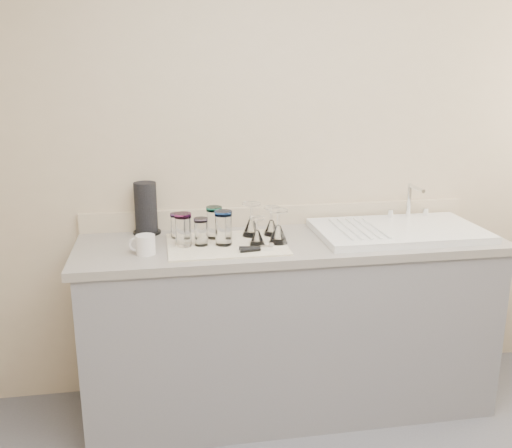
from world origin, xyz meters
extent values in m
cube|color=tan|center=(0.00, 1.50, 1.25)|extent=(3.50, 0.04, 2.50)
cube|color=slate|center=(0.00, 1.20, 0.43)|extent=(2.00, 0.60, 0.86)
cube|color=gray|center=(0.00, 1.20, 0.88)|extent=(2.06, 0.62, 0.04)
cube|color=white|center=(0.55, 1.20, 0.92)|extent=(0.82, 0.50, 0.03)
cylinder|color=silver|center=(0.69, 1.40, 1.03)|extent=(0.02, 0.02, 0.18)
cylinder|color=silver|center=(0.69, 1.32, 1.10)|extent=(0.02, 0.16, 0.02)
cylinder|color=silver|center=(0.59, 1.40, 0.96)|extent=(0.03, 0.03, 0.04)
cylinder|color=silver|center=(0.79, 1.40, 0.96)|extent=(0.03, 0.03, 0.04)
cube|color=white|center=(-0.32, 1.16, 0.90)|extent=(0.55, 0.42, 0.01)
cylinder|color=white|center=(-0.55, 1.30, 0.96)|extent=(0.06, 0.06, 0.11)
cylinder|color=#6835A3|center=(-0.55, 1.30, 1.02)|extent=(0.06, 0.06, 0.02)
cylinder|color=white|center=(-0.37, 1.27, 0.98)|extent=(0.07, 0.07, 0.14)
cylinder|color=#1A8379|center=(-0.37, 1.27, 1.05)|extent=(0.08, 0.08, 0.02)
cylinder|color=white|center=(-0.52, 1.16, 0.98)|extent=(0.07, 0.07, 0.14)
cylinder|color=#C62DA3|center=(-0.52, 1.16, 1.05)|extent=(0.08, 0.08, 0.02)
cylinder|color=white|center=(-0.44, 1.16, 0.96)|extent=(0.06, 0.06, 0.11)
cylinder|color=#9683C5|center=(-0.44, 1.16, 1.03)|extent=(0.07, 0.07, 0.02)
cylinder|color=white|center=(-0.34, 1.15, 0.98)|extent=(0.08, 0.08, 0.14)
cylinder|color=blue|center=(-0.34, 1.15, 1.06)|extent=(0.08, 0.08, 0.02)
cone|color=white|center=(-0.18, 1.27, 0.95)|extent=(0.09, 0.09, 0.09)
cylinder|color=white|center=(-0.18, 1.27, 1.03)|extent=(0.01, 0.01, 0.07)
cylinder|color=white|center=(-0.18, 1.27, 1.07)|extent=(0.09, 0.09, 0.01)
cone|color=white|center=(-0.08, 1.27, 0.95)|extent=(0.08, 0.08, 0.07)
cylinder|color=white|center=(-0.08, 1.27, 1.01)|extent=(0.01, 0.01, 0.06)
cylinder|color=white|center=(-0.08, 1.27, 1.05)|extent=(0.08, 0.08, 0.01)
cone|color=white|center=(-0.18, 1.12, 0.94)|extent=(0.07, 0.07, 0.07)
cylinder|color=white|center=(-0.18, 1.12, 1.01)|extent=(0.01, 0.01, 0.06)
cylinder|color=white|center=(-0.18, 1.12, 1.04)|extent=(0.07, 0.07, 0.01)
cone|color=white|center=(-0.08, 1.13, 0.95)|extent=(0.09, 0.09, 0.08)
cylinder|color=white|center=(-0.08, 1.13, 1.03)|extent=(0.01, 0.01, 0.07)
cylinder|color=white|center=(-0.08, 1.13, 1.06)|extent=(0.09, 0.09, 0.01)
cube|color=silver|center=(-0.16, 1.03, 0.92)|extent=(0.06, 0.03, 0.02)
cylinder|color=black|center=(-0.22, 1.02, 0.92)|extent=(0.12, 0.03, 0.02)
cylinder|color=black|center=(-0.22, 1.04, 0.92)|extent=(0.12, 0.04, 0.02)
cylinder|color=silver|center=(-0.69, 1.09, 0.94)|extent=(0.10, 0.10, 0.09)
torus|color=silver|center=(-0.74, 1.10, 0.94)|extent=(0.07, 0.03, 0.07)
cylinder|color=black|center=(-0.69, 1.43, 0.91)|extent=(0.14, 0.14, 0.01)
cylinder|color=black|center=(-0.69, 1.43, 1.04)|extent=(0.11, 0.11, 0.25)
camera|label=1|loc=(-0.62, -1.38, 1.71)|focal=40.00mm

